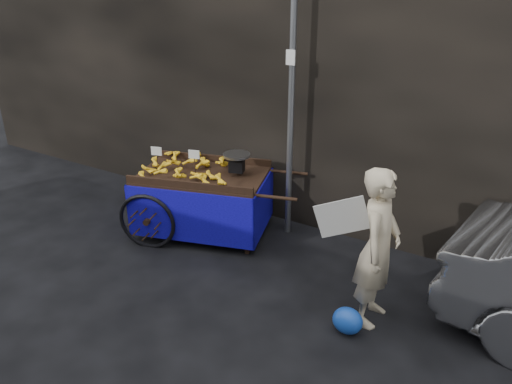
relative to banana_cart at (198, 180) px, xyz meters
The scene contains 6 objects.
ground 1.27m from the banana_cart, 42.05° to the right, with size 80.00×80.00×0.00m, color black.
building_wall 2.82m from the banana_cart, 59.43° to the left, with size 13.50×2.00×5.00m.
street_pole 1.73m from the banana_cart, 30.93° to the left, with size 0.12×0.10×4.00m.
banana_cart is the anchor object (origin of this frame).
vendor 2.75m from the banana_cart, 12.49° to the right, with size 0.85×0.63×1.69m.
plastic_bag 2.80m from the banana_cart, 20.32° to the right, with size 0.31×0.25×0.28m, color blue.
Camera 1 is at (3.12, -4.21, 3.39)m, focal length 35.00 mm.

